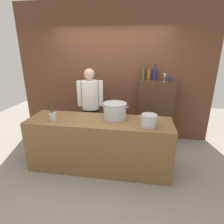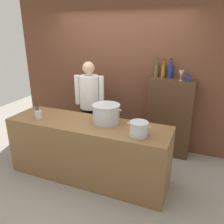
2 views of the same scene
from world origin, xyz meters
The scene contains 13 objects.
ground_plane centered at (0.00, 0.00, 0.00)m, with size 8.00×8.00×0.00m, color gray.
brick_back_panel centered at (0.00, 1.40, 1.50)m, with size 4.40×0.10×3.00m, color brown.
prep_counter centered at (0.00, 0.00, 0.45)m, with size 2.42×0.70×0.90m, color brown.
bar_cabinet centered at (1.00, 1.19, 0.69)m, with size 0.76×0.32×1.38m, color #472D1C.
chef centered at (-0.36, 0.78, 0.96)m, with size 0.52×0.39×1.66m.
stockpot_large centered at (0.25, 0.13, 1.03)m, with size 0.46×0.40×0.27m.
stockpot_small centered at (0.81, -0.13, 0.99)m, with size 0.30×0.24×0.19m.
utensil_crock centered at (-0.74, -0.14, 0.97)m, with size 0.10×0.10×0.28m.
wine_bottle_olive centered at (0.69, 1.28, 1.50)m, with size 0.07×0.07×0.33m.
wine_bottle_cobalt centered at (0.93, 1.28, 1.51)m, with size 0.08×0.08×0.33m.
wine_bottle_amber centered at (0.81, 1.29, 1.50)m, with size 0.07×0.07×0.31m.
wine_glass_tall centered at (1.13, 1.14, 1.50)m, with size 0.08×0.08×0.16m.
spice_tin_navy centered at (1.25, 1.14, 1.43)m, with size 0.07×0.07×0.10m, color navy.
Camera 2 is at (1.51, -2.71, 2.19)m, focal length 37.00 mm.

